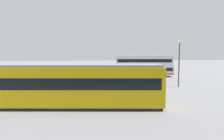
{
  "coord_description": "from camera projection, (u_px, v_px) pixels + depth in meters",
  "views": [
    {
      "loc": [
        5.7,
        34.78,
        4.48
      ],
      "look_at": [
        2.39,
        6.39,
        2.04
      ],
      "focal_mm": 33.04,
      "sensor_mm": 36.0,
      "label": 1
    }
  ],
  "objects": [
    {
      "name": "double_decker_bus",
      "position": [
        144.0,
        66.0,
        38.4
      ],
      "size": [
        10.96,
        3.81,
        3.84
      ],
      "color": "silver",
      "rests_on": "ground"
    },
    {
      "name": "pedestrian_crossing",
      "position": [
        120.0,
        78.0,
        29.26
      ],
      "size": [
        0.34,
        0.36,
        1.59
      ],
      "color": "#4C3F2D",
      "rests_on": "ground"
    },
    {
      "name": "info_sign",
      "position": [
        44.0,
        73.0,
        28.71
      ],
      "size": [
        0.98,
        0.25,
        2.47
      ],
      "color": "slate",
      "rests_on": "ground"
    },
    {
      "name": "ground_plane",
      "position": [
        121.0,
        79.0,
        35.46
      ],
      "size": [
        160.0,
        160.0,
        0.0
      ],
      "primitive_type": "plane",
      "color": "gray"
    },
    {
      "name": "street_lamp",
      "position": [
        179.0,
        59.0,
        26.78
      ],
      "size": [
        0.36,
        0.36,
        6.03
      ],
      "color": "#4C4C51",
      "rests_on": "ground"
    },
    {
      "name": "tram_yellow",
      "position": [
        65.0,
        85.0,
        16.76
      ],
      "size": [
        16.0,
        4.46,
        3.53
      ],
      "color": "#E5B70C",
      "rests_on": "ground"
    },
    {
      "name": "pedestrian_near_railing",
      "position": [
        110.0,
        77.0,
        29.7
      ],
      "size": [
        0.41,
        0.41,
        1.73
      ],
      "color": "#4C3F2D",
      "rests_on": "ground"
    },
    {
      "name": "pedestrian_railing",
      "position": [
        87.0,
        79.0,
        28.86
      ],
      "size": [
        6.58,
        0.31,
        1.08
      ],
      "color": "gray",
      "rests_on": "ground"
    }
  ]
}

